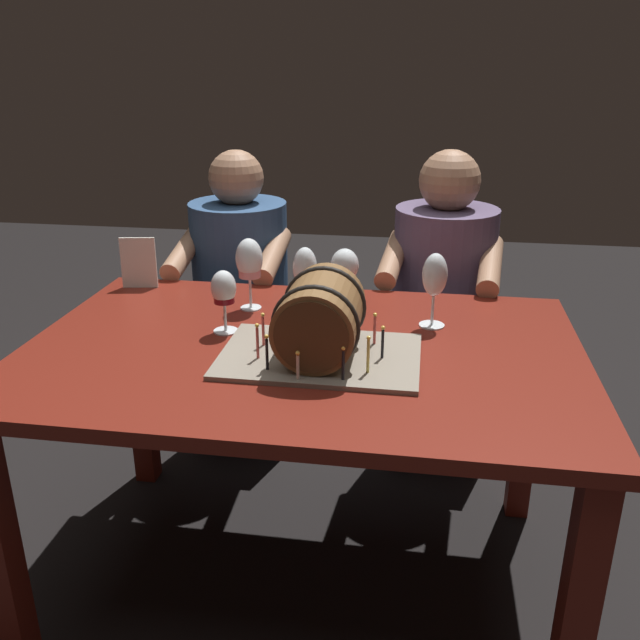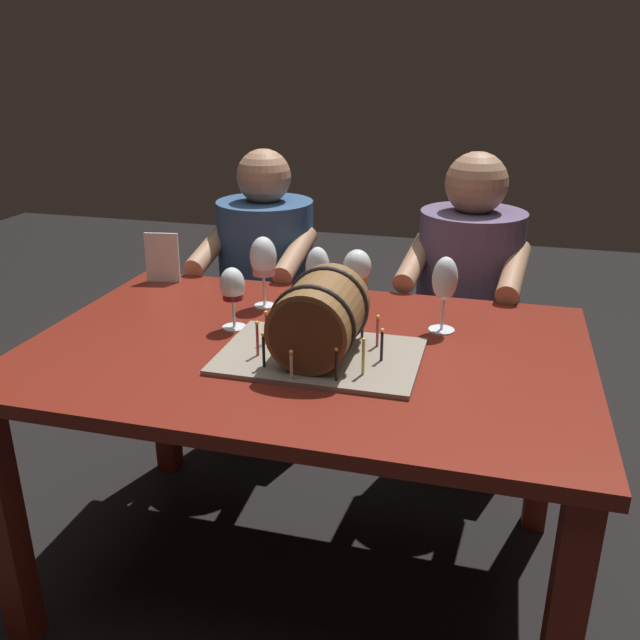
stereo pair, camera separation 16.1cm
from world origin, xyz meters
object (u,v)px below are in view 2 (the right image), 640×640
at_px(wine_glass_rose, 263,260).
at_px(wine_glass_red, 232,288).
at_px(barrel_cake, 320,323).
at_px(wine_glass_white, 318,271).
at_px(menu_card, 162,258).
at_px(wine_glass_empty, 445,281).
at_px(wine_glass_amber, 357,269).
at_px(person_seated_right, 464,328).
at_px(person_seated_left, 268,312).
at_px(dining_table, 306,381).

height_order(wine_glass_rose, wine_glass_red, wine_glass_rose).
distance_m(barrel_cake, wine_glass_red, 0.30).
bearing_deg(barrel_cake, wine_glass_white, 106.21).
distance_m(wine_glass_red, wine_glass_white, 0.26).
bearing_deg(menu_card, wine_glass_rose, -28.99).
distance_m(wine_glass_red, wine_glass_empty, 0.56).
relative_size(wine_glass_amber, person_seated_right, 0.16).
xyz_separation_m(wine_glass_amber, wine_glass_red, (-0.29, -0.20, -0.01)).
relative_size(wine_glass_rose, person_seated_right, 0.18).
height_order(wine_glass_amber, wine_glass_white, wine_glass_white).
bearing_deg(person_seated_right, menu_card, -159.74).
bearing_deg(person_seated_right, wine_glass_empty, -94.12).
bearing_deg(wine_glass_white, wine_glass_empty, -9.90).
distance_m(wine_glass_amber, person_seated_left, 0.73).
height_order(wine_glass_amber, wine_glass_rose, wine_glass_rose).
relative_size(dining_table, wine_glass_empty, 6.88).
xyz_separation_m(barrel_cake, person_seated_right, (0.31, 0.80, -0.30)).
height_order(wine_glass_empty, person_seated_right, person_seated_right).
bearing_deg(person_seated_right, wine_glass_white, -129.67).
bearing_deg(barrel_cake, wine_glass_rose, 128.96).
xyz_separation_m(dining_table, wine_glass_red, (-0.22, 0.06, 0.22)).
height_order(wine_glass_rose, person_seated_left, person_seated_left).
bearing_deg(person_seated_left, wine_glass_white, -55.79).
bearing_deg(wine_glass_rose, menu_card, 160.87).
relative_size(dining_table, wine_glass_red, 8.28).
bearing_deg(menu_card, person_seated_right, 10.41).
bearing_deg(wine_glass_empty, wine_glass_rose, 173.88).
distance_m(barrel_cake, wine_glass_empty, 0.37).
relative_size(barrel_cake, person_seated_left, 0.43).
xyz_separation_m(wine_glass_red, person_seated_right, (0.58, 0.67, -0.32)).
xyz_separation_m(person_seated_left, person_seated_right, (0.73, 0.00, 0.01)).
distance_m(wine_glass_empty, menu_card, 0.94).
height_order(wine_glass_white, person_seated_left, person_seated_left).
xyz_separation_m(wine_glass_amber, person_seated_right, (0.29, 0.47, -0.33)).
bearing_deg(wine_glass_white, person_seated_right, 50.33).
height_order(wine_glass_amber, wine_glass_empty, wine_glass_empty).
height_order(wine_glass_amber, wine_glass_red, wine_glass_amber).
relative_size(barrel_cake, wine_glass_red, 2.84).
bearing_deg(barrel_cake, dining_table, 130.70).
xyz_separation_m(wine_glass_rose, menu_card, (-0.40, 0.14, -0.06)).
bearing_deg(wine_glass_rose, wine_glass_amber, 4.64).
relative_size(wine_glass_amber, wine_glass_empty, 0.90).
xyz_separation_m(wine_glass_red, wine_glass_white, (0.18, 0.19, 0.00)).
bearing_deg(dining_table, person_seated_right, 63.70).
bearing_deg(wine_glass_empty, person_seated_right, 85.88).
relative_size(wine_glass_red, wine_glass_white, 0.90).
distance_m(wine_glass_rose, person_seated_right, 0.82).
xyz_separation_m(wine_glass_empty, person_seated_right, (0.04, 0.55, -0.34)).
distance_m(dining_table, menu_card, 0.73).
relative_size(barrel_cake, wine_glass_empty, 2.36).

